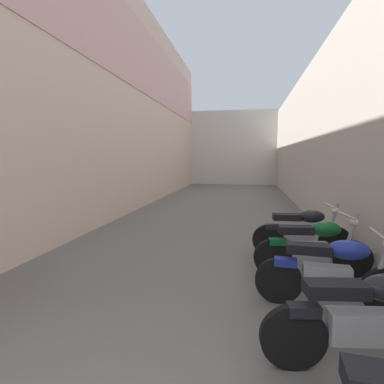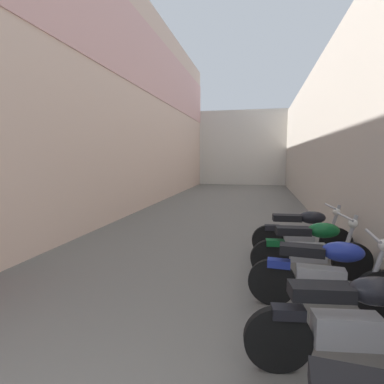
{
  "view_description": "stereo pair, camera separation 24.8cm",
  "coord_description": "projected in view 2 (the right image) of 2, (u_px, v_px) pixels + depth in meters",
  "views": [
    {
      "loc": [
        0.96,
        0.11,
        1.9
      ],
      "look_at": [
        -0.15,
        6.18,
        1.18
      ],
      "focal_mm": 27.92,
      "sensor_mm": 36.0,
      "label": 1
    },
    {
      "loc": [
        1.2,
        0.15,
        1.9
      ],
      "look_at": [
        -0.15,
        6.18,
        1.18
      ],
      "focal_mm": 27.92,
      "sensor_mm": 36.0,
      "label": 2
    }
  ],
  "objects": [
    {
      "name": "ground_plane",
      "position": [
        216.0,
        223.0,
        8.7
      ],
      "size": [
        37.28,
        37.28,
        0.0
      ],
      "primitive_type": "plane",
      "color": "#66635E"
    },
    {
      "name": "building_left",
      "position": [
        138.0,
        102.0,
        10.85
      ],
      "size": [
        0.45,
        21.28,
        7.75
      ],
      "color": "beige",
      "rests_on": "ground"
    },
    {
      "name": "building_right",
      "position": [
        322.0,
        138.0,
        9.66
      ],
      "size": [
        0.45,
        21.28,
        5.04
      ],
      "color": "beige",
      "rests_on": "ground"
    },
    {
      "name": "building_far_end",
      "position": [
        243.0,
        148.0,
        21.63
      ],
      "size": [
        8.94,
        2.0,
        5.16
      ],
      "primitive_type": "cube",
      "color": "beige",
      "rests_on": "ground"
    },
    {
      "name": "motorcycle_second",
      "position": [
        354.0,
        322.0,
        2.55
      ],
      "size": [
        1.84,
        0.58,
        1.04
      ],
      "color": "black",
      "rests_on": "ground"
    },
    {
      "name": "motorcycle_third",
      "position": [
        326.0,
        273.0,
        3.63
      ],
      "size": [
        1.85,
        0.58,
        1.04
      ],
      "color": "black",
      "rests_on": "ground"
    },
    {
      "name": "motorcycle_fourth",
      "position": [
        311.0,
        248.0,
        4.66
      ],
      "size": [
        1.85,
        0.58,
        1.04
      ],
      "color": "black",
      "rests_on": "ground"
    },
    {
      "name": "motorcycle_fifth",
      "position": [
        302.0,
        232.0,
        5.65
      ],
      "size": [
        1.85,
        0.58,
        1.04
      ],
      "color": "black",
      "rests_on": "ground"
    }
  ]
}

